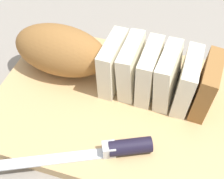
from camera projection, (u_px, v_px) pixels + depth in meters
ground_plane at (112, 107)px, 0.60m from camera, size 3.00×3.00×0.00m
cutting_board at (112, 104)px, 0.60m from camera, size 0.42×0.32×0.02m
bread_loaf at (104, 61)px, 0.59m from camera, size 0.38×0.11×0.10m
bread_knife at (114, 149)px, 0.51m from camera, size 0.24×0.12×0.02m
crumb_near_knife at (130, 74)px, 0.63m from camera, size 0.00×0.00×0.00m
crumb_near_loaf at (125, 100)px, 0.59m from camera, size 0.00×0.00×0.00m
crumb_stray_left at (115, 71)px, 0.63m from camera, size 0.01×0.01×0.01m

